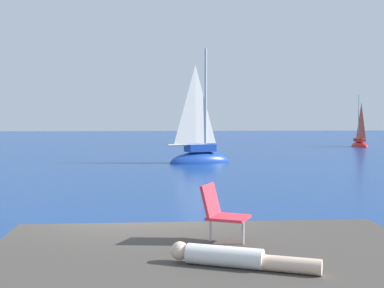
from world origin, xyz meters
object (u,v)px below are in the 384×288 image
sailboat_far (360,144)px  beach_chair (220,210)px  person_sunbather (236,258)px  sailboat_near (200,156)px

sailboat_far → beach_chair: (-16.74, -36.90, 1.17)m
beach_chair → person_sunbather: bearing=-63.3°
sailboat_far → beach_chair: sailboat_far is taller
beach_chair → sailboat_near: bearing=111.4°
person_sunbather → beach_chair: 1.27m
sailboat_near → beach_chair: (-1.73, -22.83, 1.05)m
person_sunbather → sailboat_far: bearing=89.1°
sailboat_near → person_sunbather: bearing=-115.6°
sailboat_near → sailboat_far: 20.57m
person_sunbather → beach_chair: (-0.02, 1.22, 0.33)m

